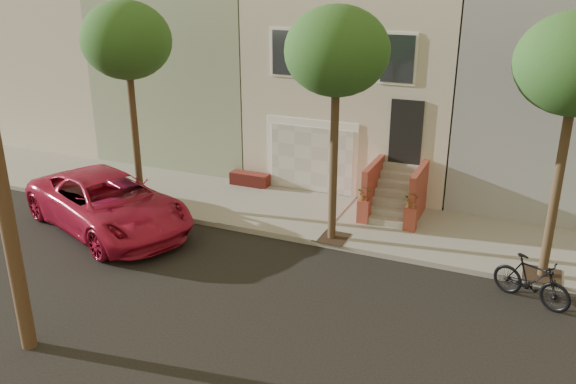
% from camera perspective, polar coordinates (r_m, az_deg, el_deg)
% --- Properties ---
extents(ground, '(90.00, 90.00, 0.00)m').
position_cam_1_polar(ground, '(13.90, -5.23, -10.50)').
color(ground, black).
rests_on(ground, ground).
extents(sidewalk, '(40.00, 3.70, 0.15)m').
position_cam_1_polar(sidewalk, '(18.22, 2.79, -2.36)').
color(sidewalk, gray).
rests_on(sidewalk, ground).
extents(house_row, '(33.10, 11.70, 7.00)m').
position_cam_1_polar(house_row, '(22.63, 8.34, 11.37)').
color(house_row, beige).
rests_on(house_row, sidewalk).
extents(tree_left, '(2.70, 2.57, 6.30)m').
position_cam_1_polar(tree_left, '(18.36, -15.41, 13.88)').
color(tree_left, '#2D2116').
rests_on(tree_left, sidewalk).
extents(tree_mid, '(2.70, 2.57, 6.30)m').
position_cam_1_polar(tree_mid, '(15.21, 4.75, 13.30)').
color(tree_mid, '#2D2116').
rests_on(tree_mid, sidewalk).
extents(pickup_truck, '(6.54, 4.73, 1.65)m').
position_cam_1_polar(pickup_truck, '(18.00, -17.06, -1.01)').
color(pickup_truck, '#B11738').
rests_on(pickup_truck, ground).
extents(motorcycle, '(1.90, 1.25, 1.11)m').
position_cam_1_polar(motorcycle, '(14.65, 22.56, -7.93)').
color(motorcycle, black).
rests_on(motorcycle, ground).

